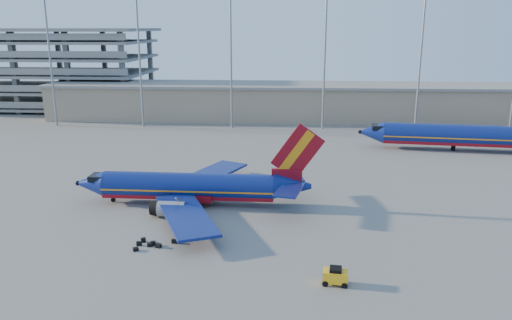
# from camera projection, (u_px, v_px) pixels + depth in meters

# --- Properties ---
(ground) EXTENTS (220.00, 220.00, 0.00)m
(ground) POSITION_uv_depth(u_px,v_px,m) (231.00, 196.00, 66.28)
(ground) COLOR slate
(ground) RESTS_ON ground
(terminal_building) EXTENTS (122.00, 16.00, 8.50)m
(terminal_building) POSITION_uv_depth(u_px,v_px,m) (299.00, 101.00, 120.48)
(terminal_building) COLOR gray
(terminal_building) RESTS_ON ground
(parking_garage) EXTENTS (62.00, 32.00, 21.40)m
(parking_garage) POSITION_uv_depth(u_px,v_px,m) (39.00, 64.00, 138.48)
(parking_garage) COLOR slate
(parking_garage) RESTS_ON ground
(light_mast_row) EXTENTS (101.60, 1.60, 28.65)m
(light_mast_row) POSITION_uv_depth(u_px,v_px,m) (278.00, 47.00, 105.80)
(light_mast_row) COLOR gray
(light_mast_row) RESTS_ON ground
(aircraft_main) EXTENTS (31.34, 30.18, 10.62)m
(aircraft_main) POSITION_uv_depth(u_px,v_px,m) (194.00, 187.00, 62.49)
(aircraft_main) COLOR navy
(aircraft_main) RESTS_ON ground
(aircraft_second) EXTENTS (36.71, 14.24, 12.44)m
(aircraft_second) POSITION_uv_depth(u_px,v_px,m) (460.00, 135.00, 89.76)
(aircraft_second) COLOR navy
(aircraft_second) RESTS_ON ground
(baggage_tug) EXTENTS (2.34, 1.60, 1.57)m
(baggage_tug) POSITION_uv_depth(u_px,v_px,m) (335.00, 276.00, 43.22)
(baggage_tug) COLOR yellow
(baggage_tug) RESTS_ON ground
(luggage_pile) EXTENTS (4.16, 2.67, 0.47)m
(luggage_pile) POSITION_uv_depth(u_px,v_px,m) (152.00, 244.00, 51.02)
(luggage_pile) COLOR black
(luggage_pile) RESTS_ON ground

